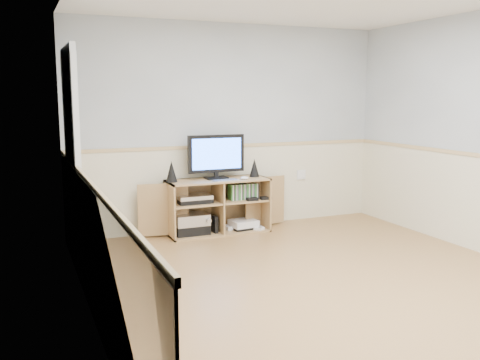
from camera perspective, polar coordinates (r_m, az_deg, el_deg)
name	(u,v)px	position (r m, az deg, el deg)	size (l,w,h in m)	color
room	(315,144)	(4.69, 7.98, 3.79)	(4.04, 4.54, 2.54)	tan
media_cabinet	(216,205)	(6.46, -2.53, -2.64)	(1.89, 0.45, 0.65)	tan
monitor	(216,155)	(6.36, -2.55, 2.68)	(0.70, 0.18, 0.53)	black
speaker_left	(172,171)	(6.18, -7.32, 0.91)	(0.13, 0.13, 0.24)	black
speaker_right	(254,168)	(6.54, 1.54, 1.32)	(0.12, 0.12, 0.22)	black
keyboard	(225,180)	(6.24, -1.61, -0.03)	(0.32, 0.13, 0.01)	silver
mouse	(244,178)	(6.33, 0.48, 0.21)	(0.10, 0.06, 0.04)	white
av_components	(192,217)	(6.33, -5.11, -3.97)	(0.50, 0.29, 0.47)	black
game_consoles	(242,225)	(6.57, 0.24, -4.78)	(0.46, 0.30, 0.11)	white
game_cases	(243,191)	(6.48, 0.36, -1.22)	(0.36, 0.14, 0.19)	#3F8C3F
wall_outlet	(301,175)	(7.10, 6.52, 0.56)	(0.12, 0.03, 0.12)	white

